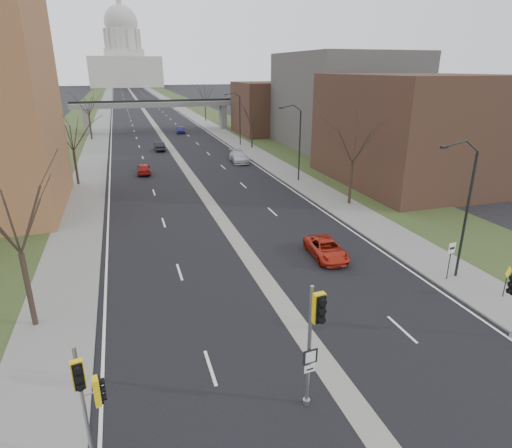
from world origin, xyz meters
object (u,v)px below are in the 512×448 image
warning_sign (507,277)px  car_left_far (159,146)px  signal_pole_left (87,391)px  car_right_near (326,249)px  car_right_mid (239,157)px  car_left_near (144,169)px  signal_pole_median (314,329)px  car_right_far (180,129)px  speed_limit_sign (451,254)px

warning_sign → car_left_far: 56.20m
signal_pole_left → car_right_near: signal_pole_left is taller
car_left_far → car_right_mid: size_ratio=0.79×
car_left_near → car_right_mid: 13.79m
signal_pole_median → warning_sign: (14.26, 4.54, -2.29)m
car_right_far → car_left_far: bearing=-101.0°
car_left_far → car_right_mid: bearing=126.8°
speed_limit_sign → car_left_near: (-16.39, 35.37, -1.13)m
car_left_far → signal_pole_left: bearing=81.5°
car_right_mid → car_left_near: bearing=-162.3°
car_left_far → signal_pole_median: bearing=89.1°
speed_limit_sign → warning_sign: 3.25m
car_right_near → car_right_mid: bearing=89.8°
car_right_near → warning_sign: bearing=-44.6°
warning_sign → car_right_mid: (-4.61, 41.56, -0.62)m
signal_pole_left → car_right_near: size_ratio=1.01×
car_left_near → car_left_far: 16.48m
signal_pole_median → car_left_near: bearing=89.8°
signal_pole_left → car_right_mid: 49.45m
signal_pole_median → car_right_near: size_ratio=1.16×
car_right_far → car_right_near: bearing=-82.2°
signal_pole_left → car_right_mid: signal_pole_left is taller
car_right_far → speed_limit_sign: bearing=-77.7°
signal_pole_median → car_left_near: (-3.72, 42.71, -3.01)m
car_right_mid → speed_limit_sign: bearing=-82.1°
warning_sign → car_left_near: warning_sign is taller
speed_limit_sign → warning_sign: speed_limit_sign is taller
car_right_mid → warning_sign: bearing=-80.2°
car_left_far → car_right_far: car_right_far is taller
signal_pole_left → car_right_mid: bearing=59.9°
speed_limit_sign → car_right_near: size_ratio=0.54×
signal_pole_left → car_left_far: (7.60, 58.91, -2.32)m
warning_sign → car_right_mid: bearing=75.0°
signal_pole_left → car_right_mid: size_ratio=0.86×
speed_limit_sign → car_right_near: (-5.67, 5.53, -1.18)m
car_left_near → car_right_mid: car_right_mid is taller
signal_pole_median → signal_pole_left: bearing=175.4°
warning_sign → car_left_far: warning_sign is taller
signal_pole_left → signal_pole_median: bearing=-8.7°
speed_limit_sign → car_left_near: size_ratio=0.62×
signal_pole_left → warning_sign: size_ratio=2.34×
warning_sign → car_right_mid: 41.82m
speed_limit_sign → signal_pole_median: bearing=-154.3°
signal_pole_median → car_right_mid: signal_pole_median is taller
signal_pole_left → car_right_far: signal_pole_left is taller
warning_sign → car_right_near: bearing=109.8°
speed_limit_sign → car_left_far: speed_limit_sign is taller
warning_sign → car_right_far: warning_sign is taller
car_left_near → car_right_mid: size_ratio=0.74×
signal_pole_median → car_right_near: (6.99, 12.88, -3.05)m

